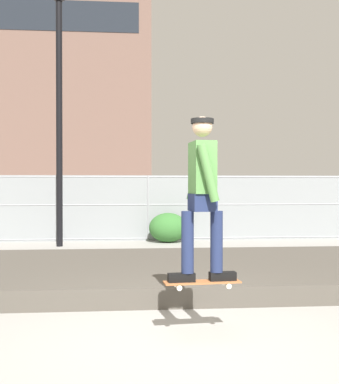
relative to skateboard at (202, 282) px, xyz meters
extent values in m
plane|color=gray|center=(-0.16, -0.31, -0.56)|extent=(120.00, 120.00, 0.00)
cube|color=#4C473F|center=(-0.16, 3.06, -0.42)|extent=(12.36, 3.93, 0.27)
cube|color=#9E5B33|center=(0.00, 0.00, 0.00)|extent=(0.81, 0.27, 0.02)
cylinder|color=silver|center=(0.25, 0.11, -0.03)|extent=(0.06, 0.03, 0.05)
cylinder|color=silver|center=(0.27, -0.07, -0.03)|extent=(0.06, 0.03, 0.05)
cylinder|color=silver|center=(-0.27, 0.07, -0.03)|extent=(0.06, 0.03, 0.05)
cylinder|color=silver|center=(-0.25, -0.11, -0.03)|extent=(0.06, 0.03, 0.05)
cube|color=#99999E|center=(0.26, 0.02, -0.01)|extent=(0.06, 0.14, 0.01)
cube|color=#99999E|center=(-0.26, -0.02, -0.01)|extent=(0.06, 0.14, 0.01)
cube|color=black|center=(0.22, 0.02, 0.06)|extent=(0.29, 0.12, 0.09)
cube|color=black|center=(-0.22, -0.02, 0.06)|extent=(0.29, 0.12, 0.09)
cylinder|color=#1E284C|center=(0.15, 0.01, 0.42)|extent=(0.13, 0.13, 0.64)
cylinder|color=#1E284C|center=(-0.15, -0.01, 0.42)|extent=(0.13, 0.13, 0.64)
cube|color=#1E284C|center=(0.00, 0.00, 0.83)|extent=(0.27, 0.36, 0.18)
cube|color=#4C7F3F|center=(0.00, 0.00, 1.19)|extent=(0.25, 0.40, 0.54)
cylinder|color=#4C7F3F|center=(-0.02, 0.24, 1.13)|extent=(0.24, 0.11, 0.58)
cylinder|color=#4C7F3F|center=(0.02, -0.24, 1.13)|extent=(0.24, 0.11, 0.58)
sphere|color=tan|center=(0.00, 0.00, 1.62)|extent=(0.21, 0.21, 0.21)
cylinder|color=black|center=(0.00, 0.00, 1.68)|extent=(0.24, 0.24, 0.05)
cylinder|color=gray|center=(-0.16, 8.91, 0.37)|extent=(0.06, 0.06, 1.85)
cylinder|color=gray|center=(-0.16, 8.91, 1.25)|extent=(26.76, 0.04, 0.04)
cylinder|color=gray|center=(-0.16, 8.91, 0.46)|extent=(26.76, 0.04, 0.04)
cylinder|color=gray|center=(-0.16, 8.91, -0.50)|extent=(26.76, 0.04, 0.04)
cube|color=gray|center=(-0.16, 8.91, 0.37)|extent=(26.76, 0.01, 1.85)
cylinder|color=black|center=(-2.48, 7.76, 2.57)|extent=(0.16, 0.16, 6.26)
cube|color=maroon|center=(-4.81, 12.37, 0.11)|extent=(4.54, 2.17, 0.70)
cube|color=#23282D|center=(-5.00, 12.39, 0.78)|extent=(2.33, 1.78, 0.64)
cylinder|color=black|center=(-3.37, 13.10, -0.24)|extent=(0.66, 0.29, 0.64)
cylinder|color=black|center=(-3.52, 11.40, -0.24)|extent=(0.66, 0.29, 0.64)
cube|color=brown|center=(-11.66, 43.64, 11.85)|extent=(26.06, 15.66, 24.82)
ellipsoid|color=#336B2D|center=(0.37, 8.38, -0.15)|extent=(1.05, 0.86, 0.81)
camera|label=1|loc=(-0.79, -5.06, 1.01)|focal=46.08mm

